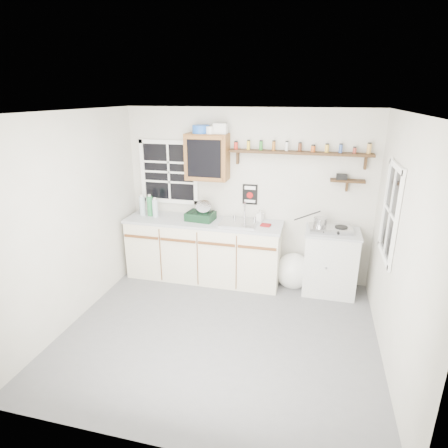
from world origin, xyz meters
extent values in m
cube|color=#5A5B5D|center=(0.00, 0.00, -0.01)|extent=(3.60, 3.20, 0.02)
cube|color=white|center=(0.00, 0.00, 2.51)|extent=(3.60, 3.20, 0.02)
cube|color=#B5B1A2|center=(-1.81, 0.00, 1.25)|extent=(0.02, 3.20, 2.50)
cube|color=#B5B1A2|center=(1.81, 0.00, 1.25)|extent=(0.02, 3.20, 2.50)
cube|color=#B5B1A2|center=(0.00, 1.61, 1.25)|extent=(3.60, 0.02, 2.50)
cube|color=#B5B1A2|center=(0.00, -1.61, 1.25)|extent=(3.60, 0.02, 2.50)
cube|color=beige|center=(-0.58, 1.30, 0.44)|extent=(2.27, 0.60, 0.88)
cube|color=#ACAEB4|center=(-0.58, 1.30, 0.90)|extent=(2.31, 0.62, 0.04)
cube|color=brown|center=(-1.44, 0.99, 0.70)|extent=(0.53, 0.02, 0.03)
cube|color=brown|center=(-0.87, 0.99, 0.70)|extent=(0.53, 0.02, 0.03)
cube|color=brown|center=(-0.30, 0.99, 0.70)|extent=(0.53, 0.02, 0.03)
cube|color=brown|center=(0.27, 0.99, 0.70)|extent=(0.53, 0.02, 0.03)
cube|color=beige|center=(1.25, 1.33, 0.44)|extent=(0.70, 0.55, 0.88)
cube|color=#ACAEB4|center=(1.25, 1.33, 0.90)|extent=(0.73, 0.57, 0.03)
cube|color=#B0B0B5|center=(-0.05, 1.30, 0.93)|extent=(0.52, 0.44, 0.03)
cylinder|color=#B0B0B5|center=(0.00, 1.46, 1.06)|extent=(0.02, 0.02, 0.28)
cylinder|color=#B0B0B5|center=(0.00, 1.40, 1.19)|extent=(0.02, 0.14, 0.02)
cube|color=#5A2E16|center=(-0.55, 1.45, 1.82)|extent=(0.60, 0.30, 0.65)
cube|color=black|center=(-0.55, 1.29, 1.82)|extent=(0.48, 0.02, 0.52)
cylinder|color=#1B50B4|center=(-0.64, 1.45, 2.21)|extent=(0.24, 0.24, 0.11)
cube|color=silver|center=(-0.36, 1.45, 2.22)|extent=(0.18, 0.15, 0.14)
cylinder|color=silver|center=(-0.49, 1.40, 2.20)|extent=(0.12, 0.12, 0.10)
cube|color=black|center=(0.73, 1.51, 1.92)|extent=(1.91, 0.18, 0.04)
cube|color=black|center=(-0.13, 1.55, 1.82)|extent=(0.03, 0.10, 0.18)
cube|color=black|center=(1.58, 1.55, 1.82)|extent=(0.03, 0.10, 0.18)
cylinder|color=red|center=(-0.15, 1.51, 1.99)|extent=(0.05, 0.05, 0.10)
cylinder|color=black|center=(-0.15, 1.51, 2.04)|extent=(0.05, 0.05, 0.02)
cylinder|color=gold|center=(0.02, 1.51, 2.00)|extent=(0.04, 0.04, 0.12)
cylinder|color=black|center=(0.02, 1.51, 2.06)|extent=(0.04, 0.04, 0.02)
cylinder|color=#267226|center=(0.20, 1.51, 2.00)|extent=(0.05, 0.05, 0.12)
cylinder|color=black|center=(0.20, 1.51, 2.06)|extent=(0.04, 0.04, 0.02)
cylinder|color=#99591E|center=(0.38, 1.51, 2.00)|extent=(0.05, 0.05, 0.12)
cylinder|color=black|center=(0.38, 1.51, 2.07)|extent=(0.04, 0.04, 0.02)
cylinder|color=silver|center=(0.55, 1.51, 2.00)|extent=(0.04, 0.04, 0.12)
cylinder|color=black|center=(0.55, 1.51, 2.06)|extent=(0.04, 0.04, 0.02)
cylinder|color=#4C2614|center=(0.73, 1.51, 1.99)|extent=(0.05, 0.05, 0.11)
cylinder|color=black|center=(0.73, 1.51, 2.05)|extent=(0.04, 0.04, 0.02)
cylinder|color=#B24C19|center=(0.90, 1.51, 1.98)|extent=(0.06, 0.06, 0.08)
cylinder|color=black|center=(0.90, 1.51, 2.02)|extent=(0.05, 0.05, 0.02)
cylinder|color=gold|center=(1.07, 1.51, 1.99)|extent=(0.05, 0.05, 0.10)
cylinder|color=black|center=(1.07, 1.51, 2.05)|extent=(0.04, 0.04, 0.02)
cylinder|color=#334C8C|center=(1.25, 1.51, 1.99)|extent=(0.05, 0.05, 0.11)
cylinder|color=black|center=(1.25, 1.51, 2.05)|extent=(0.04, 0.04, 0.02)
cylinder|color=maroon|center=(1.43, 1.51, 1.97)|extent=(0.05, 0.05, 0.07)
cylinder|color=black|center=(1.43, 1.51, 2.02)|extent=(0.04, 0.04, 0.02)
cylinder|color=#BF8C3F|center=(1.60, 1.51, 2.00)|extent=(0.06, 0.06, 0.13)
cylinder|color=black|center=(1.60, 1.51, 2.07)|extent=(0.05, 0.05, 0.02)
cube|color=black|center=(1.38, 1.52, 1.57)|extent=(0.45, 0.15, 0.03)
cube|color=black|center=(1.38, 1.56, 1.49)|extent=(0.03, 0.08, 0.14)
cube|color=black|center=(1.30, 1.52, 1.62)|extent=(0.14, 0.10, 0.07)
cube|color=black|center=(0.05, 1.59, 1.28)|extent=(0.22, 0.01, 0.30)
cube|color=white|center=(0.05, 1.58, 1.38)|extent=(0.16, 0.00, 0.05)
cylinder|color=#A50C0C|center=(0.05, 1.58, 1.27)|extent=(0.09, 0.01, 0.09)
cube|color=white|center=(0.05, 1.58, 1.18)|extent=(0.16, 0.00, 0.04)
cube|color=black|center=(-1.20, 1.59, 1.55)|extent=(0.85, 0.02, 0.90)
cube|color=white|center=(-1.20, 1.59, 1.55)|extent=(0.93, 0.03, 0.98)
cube|color=black|center=(1.79, 0.55, 1.45)|extent=(0.02, 0.70, 1.00)
cube|color=white|center=(1.79, 0.55, 1.45)|extent=(0.03, 0.78, 1.08)
cylinder|color=#A7BCC4|center=(-1.56, 1.34, 1.07)|extent=(0.09, 0.09, 0.29)
cylinder|color=silver|center=(-1.56, 1.34, 1.23)|extent=(0.05, 0.05, 0.03)
cylinder|color=#297C43|center=(-1.43, 1.33, 1.07)|extent=(0.09, 0.09, 0.30)
cylinder|color=silver|center=(-1.43, 1.33, 1.23)|extent=(0.05, 0.05, 0.03)
cylinder|color=#A7BCC4|center=(-1.33, 1.30, 1.05)|extent=(0.08, 0.08, 0.27)
cylinder|color=silver|center=(-1.33, 1.30, 1.20)|extent=(0.05, 0.05, 0.03)
cube|color=black|center=(-0.63, 1.32, 0.98)|extent=(0.42, 0.34, 0.12)
cylinder|color=#B0B0B5|center=(-0.58, 1.32, 1.10)|extent=(0.27, 0.30, 0.24)
imported|color=silver|center=(0.23, 1.46, 1.01)|extent=(0.11, 0.11, 0.18)
cube|color=maroon|center=(0.33, 1.29, 0.93)|extent=(0.15, 0.13, 0.02)
cube|color=#B0B0B5|center=(1.21, 1.31, 0.94)|extent=(0.59, 0.35, 0.07)
cylinder|color=black|center=(1.07, 1.31, 0.98)|extent=(0.17, 0.17, 0.01)
cylinder|color=black|center=(1.35, 1.31, 0.98)|extent=(0.17, 0.17, 0.01)
cylinder|color=#B0B0B5|center=(1.07, 1.31, 1.04)|extent=(0.18, 0.18, 0.11)
cylinder|color=black|center=(0.89, 1.39, 1.08)|extent=(0.35, 0.03, 0.18)
ellipsoid|color=silver|center=(0.75, 1.38, 0.22)|extent=(0.47, 0.42, 0.49)
cone|color=silver|center=(0.77, 1.38, 0.45)|extent=(0.13, 0.13, 0.13)
camera|label=1|loc=(0.96, -3.64, 2.66)|focal=30.00mm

